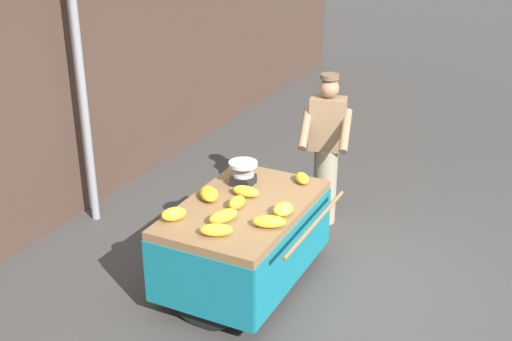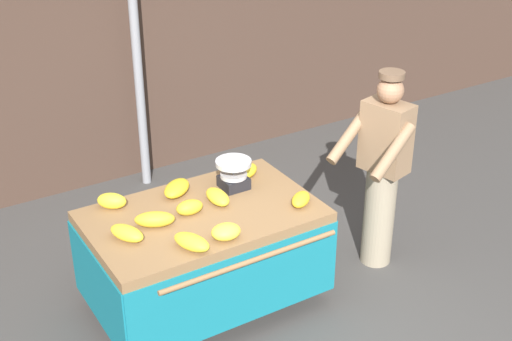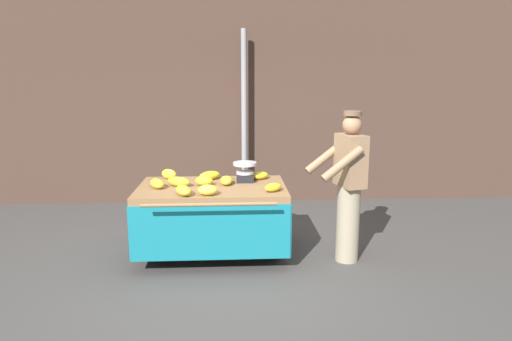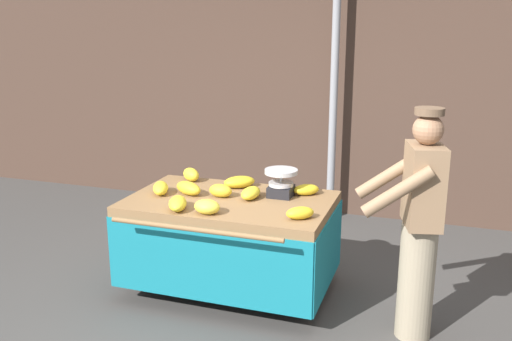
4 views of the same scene
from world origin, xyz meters
The scene contains 16 objects.
ground_plane centered at (0.00, 0.00, 0.00)m, with size 60.00×60.00×0.00m, color #423F3D.
back_wall centered at (0.00, 3.11, 2.04)m, with size 16.00×0.24×4.08m, color #473328.
street_pole centered at (0.19, 2.76, 1.41)m, with size 0.09×0.09×2.81m, color gray.
banana_cart centered at (-0.25, 0.61, 0.62)m, with size 1.71×1.26×0.85m.
weighing_scale centered at (0.14, 0.82, 0.97)m, with size 0.28×0.28×0.24m.
banana_bunch_0 centered at (-0.34, 0.64, 0.90)m, with size 0.13×0.20×0.11m, color gold.
banana_bunch_1 centered at (-0.53, 0.22, 0.90)m, with size 0.14×0.29×0.10m, color yellow.
banana_bunch_2 centered at (-0.79, 1.02, 0.91)m, with size 0.12×0.22×0.12m, color yellow.
banana_bunch_3 centered at (-0.86, 0.55, 0.90)m, with size 0.13×0.27×0.10m, color yellow.
banana_bunch_4 centered at (-0.29, 0.96, 0.90)m, with size 0.17×0.28×0.10m, color gold.
banana_bunch_5 centered at (0.43, 0.32, 0.89)m, with size 0.12×0.22×0.09m, color gold.
banana_bunch_6 centered at (-0.28, 0.21, 0.90)m, with size 0.17×0.21×0.11m, color yellow.
banana_bunch_7 centered at (-0.63, 0.61, 0.91)m, with size 0.13×0.29×0.11m, color gold.
banana_bunch_8 centered at (0.33, 0.93, 0.89)m, with size 0.13×0.23×0.09m, color gold.
banana_bunch_9 centered at (-0.08, 0.68, 0.90)m, with size 0.14×0.27×0.10m, color yellow.
vendor_person centered at (1.28, 0.39, 0.87)m, with size 0.66×0.61×1.71m.
Camera 1 is at (-4.99, -1.87, 3.53)m, focal length 46.09 mm.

